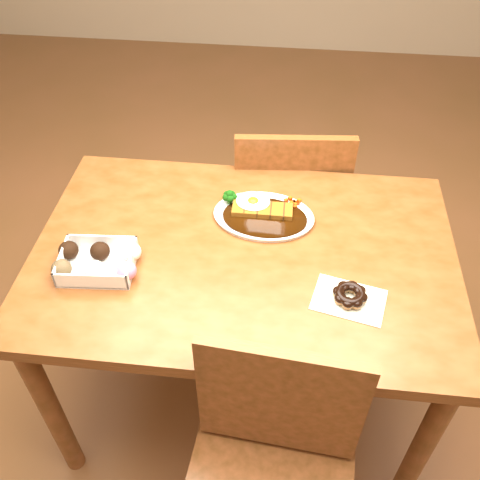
# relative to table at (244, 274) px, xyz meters

# --- Properties ---
(ground) EXTENTS (6.00, 6.00, 0.00)m
(ground) POSITION_rel_table_xyz_m (0.00, 0.00, -0.65)
(ground) COLOR brown
(ground) RESTS_ON ground
(table) EXTENTS (1.20, 0.80, 0.75)m
(table) POSITION_rel_table_xyz_m (0.00, 0.00, 0.00)
(table) COLOR #522F10
(table) RESTS_ON ground
(chair_far) EXTENTS (0.46, 0.46, 0.87)m
(chair_far) POSITION_rel_table_xyz_m (0.12, 0.54, -0.17)
(chair_far) COLOR #522F10
(chair_far) RESTS_ON ground
(katsu_curry_plate) EXTENTS (0.31, 0.23, 0.06)m
(katsu_curry_plate) POSITION_rel_table_xyz_m (0.04, 0.15, 0.11)
(katsu_curry_plate) COLOR white
(katsu_curry_plate) RESTS_ON table
(donut_box) EXTENTS (0.23, 0.17, 0.06)m
(donut_box) POSITION_rel_table_xyz_m (-0.39, -0.11, 0.13)
(donut_box) COLOR white
(donut_box) RESTS_ON table
(pon_de_ring) EXTENTS (0.21, 0.17, 0.04)m
(pon_de_ring) POSITION_rel_table_xyz_m (0.29, -0.15, 0.12)
(pon_de_ring) COLOR silver
(pon_de_ring) RESTS_ON table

